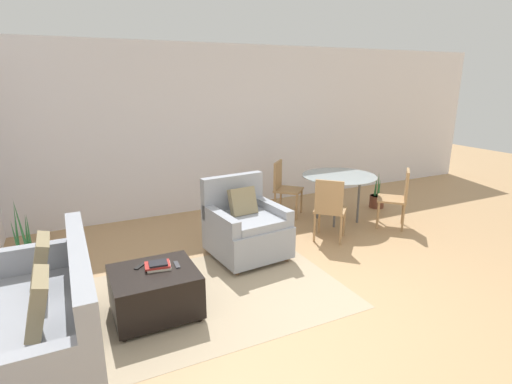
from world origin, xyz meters
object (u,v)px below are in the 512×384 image
(couch, at_px, (41,326))
(potted_plant_small, at_px, (377,199))
(armchair, at_px, (246,228))
(potted_plant, at_px, (28,271))
(book_stack, at_px, (158,265))
(dining_chair_near_left, at_px, (330,206))
(ottoman, at_px, (155,291))
(dining_table, at_px, (339,180))
(dining_chair_near_right, at_px, (399,194))
(dining_chair_far_left, at_px, (284,185))
(tv_remote_primary, at_px, (140,266))
(tv_remote_secondary, at_px, (177,265))

(couch, relative_size, potted_plant_small, 2.86)
(armchair, xyz_separation_m, potted_plant_small, (2.92, 0.80, -0.23))
(armchair, bearing_deg, potted_plant, 173.63)
(armchair, bearing_deg, book_stack, -148.45)
(dining_chair_near_left, height_order, potted_plant_small, dining_chair_near_left)
(armchair, bearing_deg, ottoman, -148.05)
(couch, distance_m, dining_table, 4.48)
(couch, bearing_deg, dining_chair_near_right, 12.04)
(book_stack, relative_size, dining_chair_near_left, 0.29)
(dining_table, bearing_deg, dining_chair_far_left, 135.00)
(couch, xyz_separation_m, potted_plant_small, (5.20, 1.90, -0.16))
(armchair, relative_size, potted_plant_small, 1.54)
(couch, xyz_separation_m, potted_plant, (-0.17, 1.37, -0.11))
(ottoman, bearing_deg, tv_remote_primary, 118.73)
(tv_remote_primary, xyz_separation_m, dining_chair_far_left, (2.66, 1.86, 0.06))
(potted_plant, distance_m, dining_chair_near_left, 3.72)
(couch, bearing_deg, armchair, 25.71)
(armchair, distance_m, potted_plant, 2.47)
(dining_table, xyz_separation_m, dining_chair_near_left, (-0.63, -0.63, -0.15))
(dining_chair_far_left, bearing_deg, dining_chair_near_left, -90.00)
(potted_plant, height_order, dining_chair_far_left, potted_plant)
(dining_chair_near_right, bearing_deg, couch, -167.96)
(potted_plant, xyz_separation_m, potted_plant_small, (5.37, 0.53, -0.05))
(armchair, height_order, potted_plant_small, armchair)
(ottoman, bearing_deg, potted_plant, 135.34)
(tv_remote_secondary, height_order, dining_table, dining_table)
(dining_table, bearing_deg, book_stack, -156.94)
(ottoman, xyz_separation_m, tv_remote_secondary, (0.23, 0.03, 0.21))
(tv_remote_primary, distance_m, potted_plant_small, 4.59)
(potted_plant_small, bearing_deg, tv_remote_secondary, -158.26)
(dining_chair_near_right, bearing_deg, potted_plant, 175.93)
(dining_chair_near_left, relative_size, potted_plant_small, 1.39)
(armchair, relative_size, book_stack, 3.78)
(ottoman, height_order, potted_plant, potted_plant)
(book_stack, relative_size, tv_remote_secondary, 1.71)
(armchair, relative_size, tv_remote_primary, 6.87)
(ottoman, xyz_separation_m, potted_plant_small, (4.25, 1.63, -0.10))
(dining_table, distance_m, potted_plant_small, 1.19)
(armchair, height_order, book_stack, armchair)
(tv_remote_primary, height_order, dining_table, dining_table)
(book_stack, distance_m, tv_remote_secondary, 0.18)
(book_stack, bearing_deg, tv_remote_secondary, -6.06)
(couch, bearing_deg, tv_remote_secondary, 14.09)
(armchair, height_order, ottoman, armchair)
(armchair, height_order, dining_table, armchair)
(ottoman, bearing_deg, dining_chair_near_right, 11.11)
(ottoman, xyz_separation_m, dining_chair_far_left, (2.57, 2.02, 0.27))
(ottoman, distance_m, dining_chair_near_left, 2.69)
(couch, relative_size, dining_table, 1.61)
(couch, height_order, dining_chair_near_right, couch)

